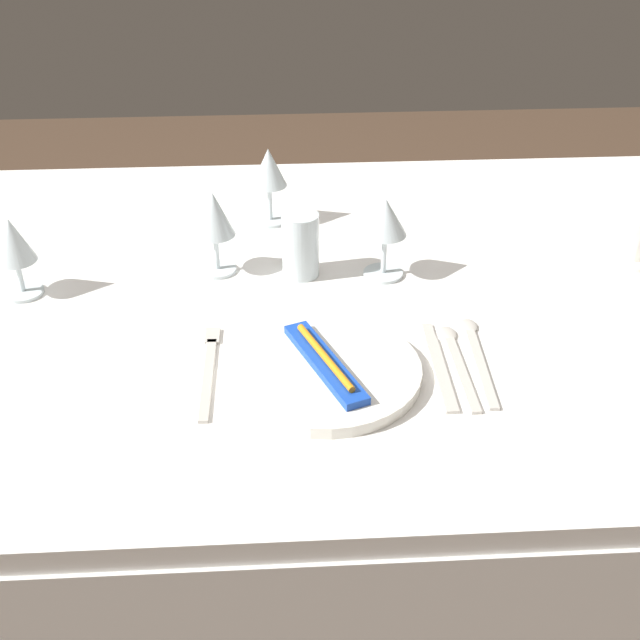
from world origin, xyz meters
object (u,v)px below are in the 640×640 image
dinner_plate (325,372)px  wine_glass_far (385,222)px  dinner_knife (440,368)px  wine_glass_centre (214,218)px  spoon_soup (456,356)px  fork_outer (209,368)px  wine_glass_right (269,171)px  toothbrush_package (325,362)px  coffee_cup_left (635,233)px  spoon_dessert (476,350)px  drink_tumbler (301,249)px  wine_glass_left (13,244)px

dinner_plate → wine_glass_far: (0.12, 0.29, 0.09)m
dinner_knife → wine_glass_centre: bearing=137.1°
spoon_soup → fork_outer: bearing=-178.8°
wine_glass_centre → wine_glass_right: (0.09, 0.19, 0.00)m
wine_glass_right → wine_glass_far: 0.29m
fork_outer → wine_glass_centre: bearing=89.8°
dinner_plate → spoon_soup: (0.20, 0.04, -0.01)m
dinner_plate → toothbrush_package: size_ratio=1.32×
dinner_plate → coffee_cup_left: size_ratio=2.58×
dinner_knife → toothbrush_package: bearing=-176.7°
spoon_dessert → wine_glass_far: size_ratio=1.61×
dinner_plate → wine_glass_right: (-0.07, 0.51, 0.09)m
wine_glass_far → spoon_soup: bearing=-72.9°
spoon_soup → wine_glass_right: (-0.27, 0.47, 0.10)m
toothbrush_package → coffee_cup_left: coffee_cup_left is taller
dinner_knife → drink_tumbler: 0.35m
spoon_dessert → dinner_plate: bearing=-167.7°
toothbrush_package → spoon_soup: 0.20m
spoon_soup → toothbrush_package: bearing=-169.5°
spoon_soup → wine_glass_far: wine_glass_far is taller
wine_glass_right → spoon_soup: bearing=-60.3°
toothbrush_package → wine_glass_far: size_ratio=1.47×
toothbrush_package → dinner_plate: bearing=90.0°
toothbrush_package → wine_glass_centre: wine_glass_centre is taller
fork_outer → wine_glass_left: wine_glass_left is taller
wine_glass_left → spoon_soup: bearing=-18.3°
spoon_dessert → drink_tumbler: size_ratio=2.03×
fork_outer → spoon_soup: (0.36, 0.01, 0.00)m
dinner_plate → wine_glass_left: bearing=151.6°
wine_glass_right → drink_tumbler: size_ratio=1.31×
toothbrush_package → spoon_dessert: size_ratio=0.91×
coffee_cup_left → wine_glass_centre: size_ratio=0.72×
spoon_soup → wine_glass_right: wine_glass_right is taller
spoon_dessert → wine_glass_right: bearing=123.5°
wine_glass_right → spoon_dessert: bearing=-56.5°
toothbrush_package → spoon_soup: (0.20, 0.04, -0.02)m
wine_glass_left → wine_glass_right: bearing=30.8°
wine_glass_left → drink_tumbler: 0.46m
dinner_plate → wine_glass_far: size_ratio=1.94×
fork_outer → drink_tumbler: drink_tumbler is taller
wine_glass_centre → drink_tumbler: wine_glass_centre is taller
wine_glass_right → fork_outer: bearing=-101.1°
wine_glass_centre → coffee_cup_left: bearing=1.0°
wine_glass_far → drink_tumbler: (-0.14, 0.01, -0.05)m
dinner_plate → wine_glass_right: wine_glass_right is taller
fork_outer → wine_glass_right: 0.50m
spoon_soup → wine_glass_centre: size_ratio=1.45×
dinner_knife → dinner_plate: bearing=-176.7°
dinner_plate → wine_glass_left: size_ratio=2.02×
toothbrush_package → wine_glass_far: wine_glass_far is taller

